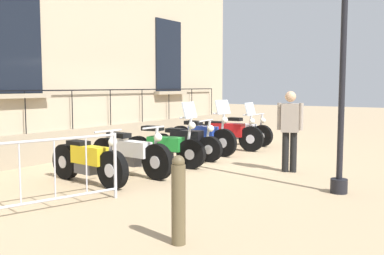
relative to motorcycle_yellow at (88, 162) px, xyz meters
name	(u,v)px	position (x,y,z in m)	size (l,w,h in m)	color
ground_plane	(179,159)	(-0.20, 3.14, -0.41)	(60.00, 60.00, 0.00)	tan
building_facade	(98,30)	(-2.87, 3.14, 2.90)	(0.82, 12.65, 6.84)	tan
motorcycle_yellow	(88,162)	(0.00, 0.00, 0.00)	(2.04, 0.59, 1.03)	black
motorcycle_white	(130,154)	(0.09, 1.04, 0.01)	(2.22, 0.58, 1.02)	black
motorcycle_green	(165,147)	(0.10, 2.16, 0.01)	(2.00, 0.67, 1.45)	black
motorcycle_black	(186,143)	(-0.01, 3.16, 0.00)	(1.95, 0.69, 0.99)	black
motorcycle_blue	(202,137)	(-0.13, 4.12, 0.05)	(2.12, 0.68, 1.44)	black
motorcycle_red	(227,133)	(-0.01, 5.19, 0.05)	(2.21, 0.72, 1.34)	black
motorcycle_silver	(243,132)	(-0.08, 6.34, -0.02)	(1.96, 0.59, 0.98)	black
crowd_barrier	(38,173)	(0.76, -1.66, 0.15)	(0.78, 2.41, 1.05)	#B7B7BF
bollard	(178,200)	(3.16, -1.60, 0.10)	(0.16, 0.16, 1.02)	brown
pedestrian_standing	(290,127)	(2.64, 3.11, 0.54)	(0.51, 0.32, 1.68)	black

